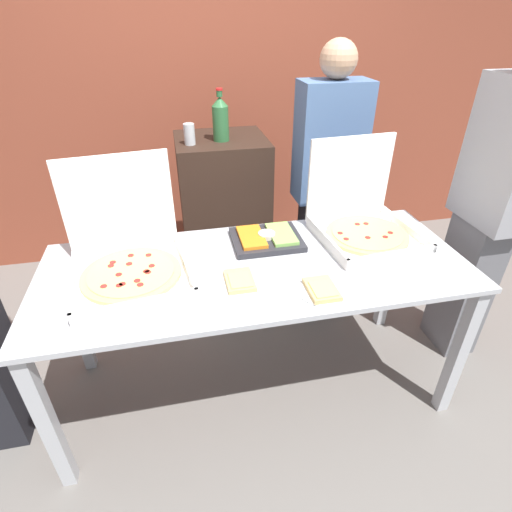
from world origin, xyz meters
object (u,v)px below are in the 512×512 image
soda_bottle (220,119)px  soda_can_silver (189,134)px  paper_plate_front_center (322,290)px  person_guest_cap (491,206)px  pizza_box_near_right (362,220)px  pizza_box_near_left (128,256)px  veggie_tray (267,238)px  paper_plate_front_right (240,281)px  person_guest_plaid (326,186)px

soda_bottle → soda_can_silver: 0.21m
paper_plate_front_center → soda_bottle: (-0.24, 1.21, 0.44)m
paper_plate_front_center → person_guest_cap: (1.06, 0.36, 0.12)m
pizza_box_near_right → paper_plate_front_center: bearing=-135.0°
pizza_box_near_left → paper_plate_front_center: 0.86m
veggie_tray → person_guest_cap: (1.19, -0.10, 0.11)m
soda_can_silver → pizza_box_near_right: bearing=-41.7°
paper_plate_front_right → person_guest_cap: (1.39, 0.23, 0.12)m
soda_bottle → soda_can_silver: soda_bottle is taller
pizza_box_near_left → soda_bottle: soda_bottle is taller
veggie_tray → soda_can_silver: soda_can_silver is taller
paper_plate_front_center → soda_can_silver: (-0.44, 1.17, 0.37)m
pizza_box_near_right → soda_bottle: 1.06m
paper_plate_front_right → soda_can_silver: soda_can_silver is taller
pizza_box_near_left → person_guest_plaid: 1.31m
paper_plate_front_center → paper_plate_front_right: bearing=157.6°
pizza_box_near_right → veggie_tray: bearing=173.0°
paper_plate_front_right → veggie_tray: (0.20, 0.33, 0.01)m
pizza_box_near_right → person_guest_cap: 0.69m
pizza_box_near_left → soda_can_silver: bearing=59.8°
pizza_box_near_left → paper_plate_front_center: (0.79, -0.33, -0.07)m
paper_plate_front_center → person_guest_plaid: size_ratio=0.12×
paper_plate_front_center → soda_bottle: bearing=101.3°
soda_can_silver → person_guest_plaid: person_guest_plaid is taller
paper_plate_front_center → soda_can_silver: soda_can_silver is taller
pizza_box_near_right → paper_plate_front_center: 0.58m
paper_plate_front_right → person_guest_cap: 1.41m
paper_plate_front_center → veggie_tray: bearing=105.5°
veggie_tray → soda_bottle: (-0.11, 0.75, 0.43)m
pizza_box_near_right → veggie_tray: (-0.51, 0.02, -0.06)m
pizza_box_near_right → paper_plate_front_center: size_ratio=2.61×
person_guest_plaid → veggie_tray: bearing=44.0°
pizza_box_near_left → paper_plate_front_right: size_ratio=2.25×
veggie_tray → soda_can_silver: bearing=113.8°
person_guest_plaid → soda_bottle: bearing=-24.0°
pizza_box_near_left → soda_can_silver: size_ratio=4.57×
soda_can_silver → person_guest_plaid: 0.89m
pizza_box_near_left → soda_can_silver: pizza_box_near_left is taller
pizza_box_near_right → person_guest_cap: size_ratio=0.29×
pizza_box_near_left → pizza_box_near_right: pizza_box_near_left is taller
person_guest_plaid → person_guest_cap: (0.69, -0.58, 0.06)m
pizza_box_near_left → pizza_box_near_right: 1.18m
paper_plate_front_right → soda_can_silver: size_ratio=2.04×
person_guest_plaid → person_guest_cap: bearing=140.0°
paper_plate_front_right → person_guest_plaid: size_ratio=0.15×
paper_plate_front_center → person_guest_plaid: 1.01m
paper_plate_front_center → paper_plate_front_right: same height
paper_plate_front_right → soda_can_silver: 1.10m
soda_can_silver → person_guest_cap: size_ratio=0.07×
veggie_tray → person_guest_cap: person_guest_cap is taller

